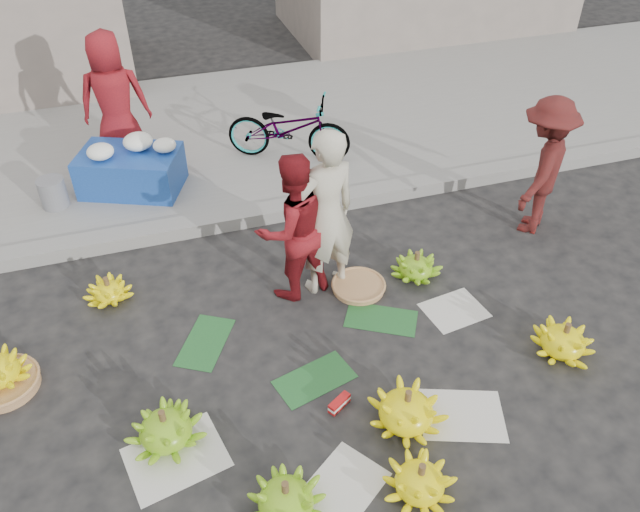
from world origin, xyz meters
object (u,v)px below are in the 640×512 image
object	(u,v)px
banana_bunch_0	(165,429)
flower_table	(131,168)
banana_bunch_4	(563,340)
bicycle	(289,128)
vendor_cream	(326,214)

from	to	relation	value
banana_bunch_0	flower_table	xyz separation A→B (m)	(0.06, 3.55, 0.24)
banana_bunch_4	bicycle	distance (m)	4.07
banana_bunch_0	banana_bunch_4	world-z (taller)	banana_bunch_0
banana_bunch_4	bicycle	xyz separation A→B (m)	(-1.39, 3.81, 0.38)
banana_bunch_4	flower_table	bearing A→B (deg)	132.09
banana_bunch_4	bicycle	size ratio (longest dim) A/B	0.40
vendor_cream	bicycle	size ratio (longest dim) A/B	1.10
banana_bunch_0	flower_table	world-z (taller)	flower_table
banana_bunch_0	bicycle	xyz separation A→B (m)	(1.98, 3.69, 0.37)
flower_table	vendor_cream	bearing A→B (deg)	-30.16
banana_bunch_4	vendor_cream	bearing A→B (deg)	138.65
banana_bunch_4	flower_table	xyz separation A→B (m)	(-3.31, 3.66, 0.24)
banana_bunch_0	bicycle	bearing A→B (deg)	61.79
banana_bunch_4	vendor_cream	size ratio (longest dim) A/B	0.37
vendor_cream	flower_table	size ratio (longest dim) A/B	1.30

